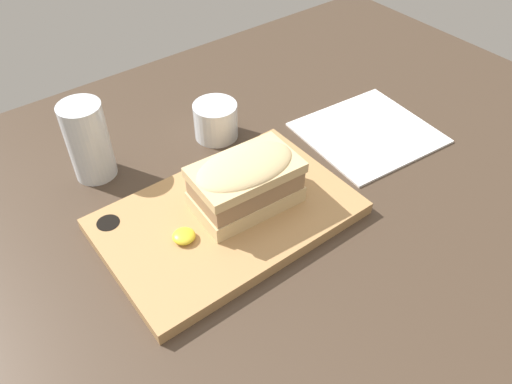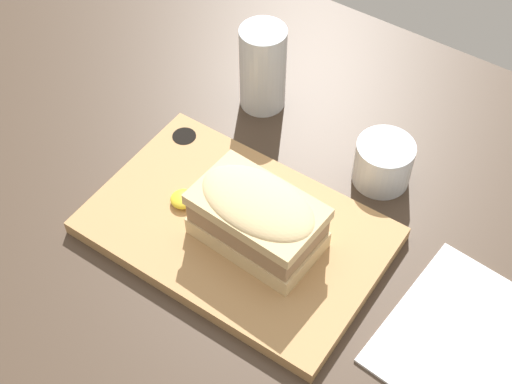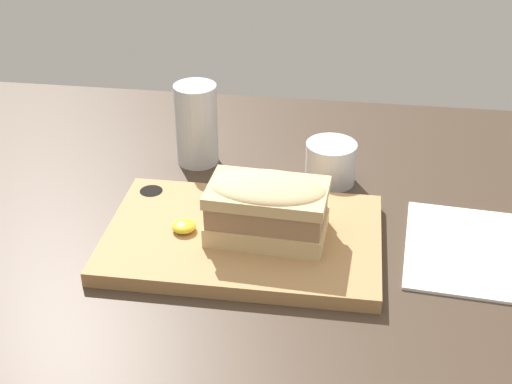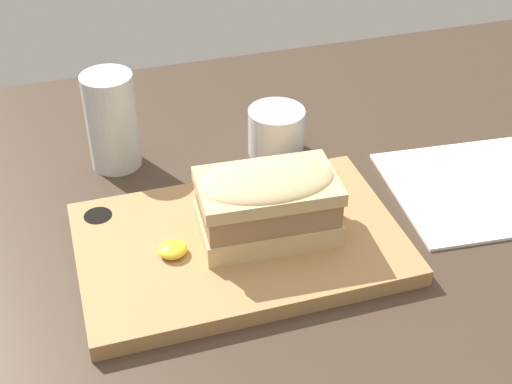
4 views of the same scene
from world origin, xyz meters
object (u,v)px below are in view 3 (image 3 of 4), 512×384
object	(u,v)px
sandwich	(267,206)
wine_glass	(330,165)
serving_board	(242,238)
napkin	(490,253)
water_glass	(197,129)

from	to	relation	value
sandwich	wine_glass	distance (cm)	19.78
sandwich	wine_glass	world-z (taller)	sandwich
serving_board	napkin	distance (cm)	31.59
serving_board	water_glass	world-z (taller)	water_glass
serving_board	wine_glass	xyz separation A→B (cm)	(10.29, 17.90, 1.77)
water_glass	wine_glass	world-z (taller)	water_glass
serving_board	napkin	size ratio (longest dim) A/B	1.54
napkin	water_glass	bearing A→B (deg)	155.62
sandwich	wine_glass	xyz separation A→B (cm)	(7.07, 18.13, -3.50)
wine_glass	napkin	world-z (taller)	wine_glass
serving_board	sandwich	size ratio (longest dim) A/B	2.30
water_glass	napkin	world-z (taller)	water_glass
serving_board	sandwich	xyz separation A→B (cm)	(3.22, -0.24, 5.27)
serving_board	water_glass	distance (cm)	24.07
serving_board	water_glass	bearing A→B (deg)	116.11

